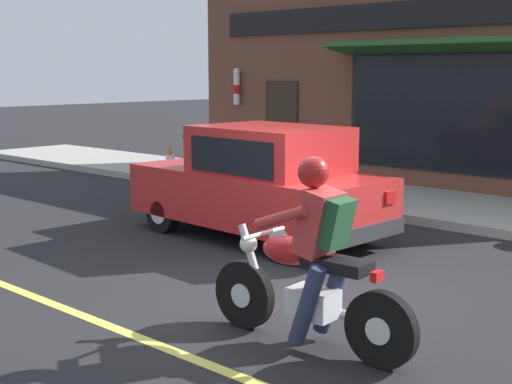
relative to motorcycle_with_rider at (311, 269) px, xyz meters
The scene contains 7 objects.
ground_plane 1.61m from the motorcycle_with_rider, 49.58° to the left, with size 80.00×80.00×0.00m, color black.
sidewalk_curb 7.45m from the motorcycle_with_rider, 33.67° to the left, with size 2.60×22.00×0.14m, color #9E9B93.
storefront_building 8.69m from the motorcycle_with_rider, 25.89° to the left, with size 1.25×10.26×4.20m.
motorcycle_with_rider is the anchor object (origin of this frame).
car_hatchback 3.99m from the motorcycle_with_rider, 47.84° to the left, with size 1.83×3.86×1.57m.
fire_hydrant 8.53m from the motorcycle_with_rider, 38.27° to the left, with size 0.36×0.24×0.88m.
traffic_cone 9.86m from the motorcycle_with_rider, 55.71° to the left, with size 0.36×0.36×0.60m.
Camera 1 is at (-5.50, -4.62, 2.29)m, focal length 50.00 mm.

